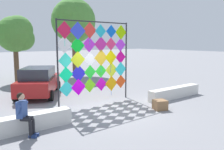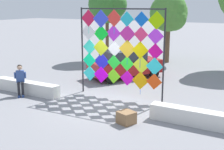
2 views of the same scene
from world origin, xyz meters
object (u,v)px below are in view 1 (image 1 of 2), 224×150
(tree_far_right, at_px, (16,34))
(cardboard_box_large, at_px, (160,105))
(kite_display_rack, at_px, (95,57))
(tree_palm_like, at_px, (73,20))
(seated_vendor, at_px, (24,111))
(parked_car, at_px, (39,81))

(tree_far_right, bearing_deg, cardboard_box_large, -77.50)
(kite_display_rack, bearing_deg, tree_far_right, 95.82)
(kite_display_rack, distance_m, tree_palm_like, 10.33)
(tree_palm_like, relative_size, tree_far_right, 1.37)
(kite_display_rack, bearing_deg, cardboard_box_large, -57.58)
(seated_vendor, xyz_separation_m, cardboard_box_large, (5.64, -0.60, -0.60))
(parked_car, distance_m, cardboard_box_large, 6.75)
(parked_car, bearing_deg, tree_far_right, 84.07)
(parked_car, bearing_deg, kite_display_rack, -66.16)
(tree_far_right, bearing_deg, kite_display_rack, -84.18)
(seated_vendor, bearing_deg, parked_car, 64.92)
(seated_vendor, height_order, parked_car, parked_car)
(kite_display_rack, height_order, cardboard_box_large, kite_display_rack)
(cardboard_box_large, height_order, tree_palm_like, tree_palm_like)
(seated_vendor, bearing_deg, kite_display_rack, 26.50)
(kite_display_rack, xyz_separation_m, parked_car, (-1.49, 3.37, -1.46))
(seated_vendor, distance_m, parked_car, 5.91)
(parked_car, xyz_separation_m, cardboard_box_large, (3.13, -5.96, -0.58))
(seated_vendor, xyz_separation_m, parked_car, (2.51, 5.36, -0.03))
(cardboard_box_large, distance_m, tree_palm_like, 12.86)
(cardboard_box_large, bearing_deg, parked_car, 117.74)
(kite_display_rack, distance_m, parked_car, 3.96)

